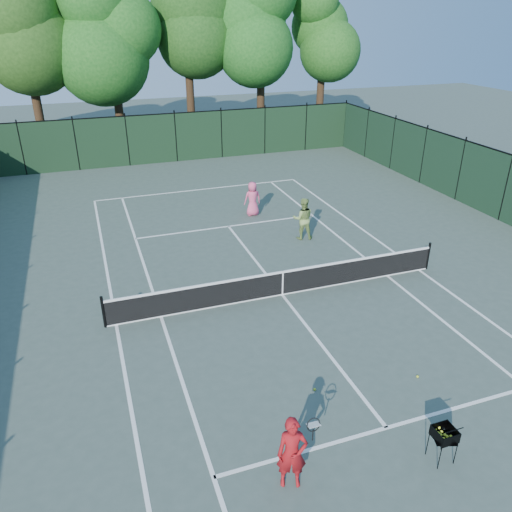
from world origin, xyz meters
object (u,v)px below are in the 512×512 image
object	(u,v)px
coach	(292,453)
loose_ball_midcourt	(418,376)
ball_hopper	(445,434)
player_green	(303,219)
player_pink	(253,199)
loose_ball_near_cart	(315,389)

from	to	relation	value
coach	loose_ball_midcourt	world-z (taller)	coach
loose_ball_midcourt	ball_hopper	bearing A→B (deg)	-115.90
player_green	ball_hopper	world-z (taller)	player_green
player_pink	loose_ball_near_cart	world-z (taller)	player_pink
ball_hopper	loose_ball_near_cart	distance (m)	3.33
player_pink	player_green	size ratio (longest dim) A/B	0.91
player_pink	ball_hopper	size ratio (longest dim) A/B	1.91
coach	loose_ball_near_cart	distance (m)	2.98
player_green	ball_hopper	size ratio (longest dim) A/B	2.11
player_pink	loose_ball_midcourt	world-z (taller)	player_pink
coach	player_pink	bearing A→B (deg)	91.64
loose_ball_near_cart	player_pink	bearing A→B (deg)	78.34
player_pink	ball_hopper	xyz separation A→B (m)	(-0.90, -14.92, -0.10)
coach	ball_hopper	distance (m)	3.28
coach	player_green	world-z (taller)	player_green
coach	ball_hopper	world-z (taller)	coach
player_pink	loose_ball_near_cart	distance (m)	12.35
ball_hopper	loose_ball_midcourt	bearing A→B (deg)	83.14
coach	ball_hopper	xyz separation A→B (m)	(3.24, -0.49, -0.12)
loose_ball_midcourt	player_green	bearing A→B (deg)	84.85
player_green	loose_ball_near_cart	xyz separation A→B (m)	(-3.59, -8.81, -0.86)
player_pink	loose_ball_midcourt	xyz separation A→B (m)	(0.27, -12.52, -0.78)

